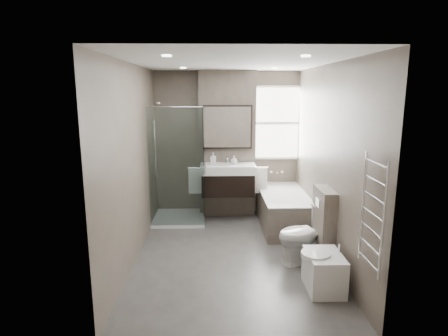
{
  "coord_description": "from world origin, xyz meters",
  "views": [
    {
      "loc": [
        -0.22,
        -4.9,
        2.25
      ],
      "look_at": [
        -0.1,
        0.15,
        1.2
      ],
      "focal_mm": 30.0,
      "sensor_mm": 36.0,
      "label": 1
    }
  ],
  "objects_px": {
    "toilet": "(305,235)",
    "bidet": "(323,271)",
    "vanity": "(228,179)",
    "bathtub": "(283,208)"
  },
  "relations": [
    {
      "from": "toilet",
      "to": "bidet",
      "type": "relative_size",
      "value": 1.36
    },
    {
      "from": "bidet",
      "to": "vanity",
      "type": "bearing_deg",
      "value": 112.85
    },
    {
      "from": "vanity",
      "to": "bidet",
      "type": "height_order",
      "value": "vanity"
    },
    {
      "from": "bathtub",
      "to": "bidet",
      "type": "xyz_separation_m",
      "value": [
        0.09,
        -2.08,
        -0.09
      ]
    },
    {
      "from": "vanity",
      "to": "bathtub",
      "type": "height_order",
      "value": "vanity"
    },
    {
      "from": "toilet",
      "to": "vanity",
      "type": "bearing_deg",
      "value": -169.29
    },
    {
      "from": "bathtub",
      "to": "bidet",
      "type": "bearing_deg",
      "value": -87.56
    },
    {
      "from": "vanity",
      "to": "toilet",
      "type": "distance_m",
      "value": 1.98
    },
    {
      "from": "vanity",
      "to": "bathtub",
      "type": "xyz_separation_m",
      "value": [
        0.92,
        -0.33,
        -0.43
      ]
    },
    {
      "from": "bathtub",
      "to": "toilet",
      "type": "distance_m",
      "value": 1.36
    }
  ]
}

